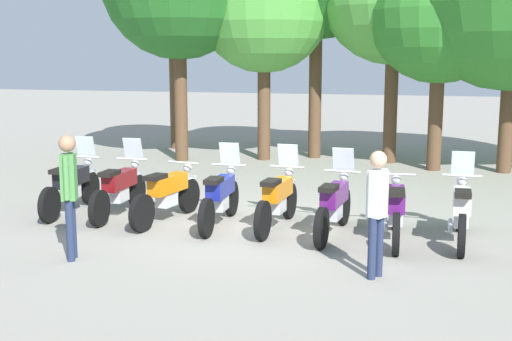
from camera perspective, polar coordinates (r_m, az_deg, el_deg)
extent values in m
plane|color=gray|center=(11.45, -0.66, -4.85)|extent=(80.00, 80.00, 0.00)
cylinder|color=black|center=(13.54, -14.01, -1.47)|extent=(0.13, 0.64, 0.64)
cylinder|color=black|center=(12.21, -17.26, -2.84)|extent=(0.13, 0.64, 0.64)
cube|color=silver|center=(13.48, -14.07, -0.05)|extent=(0.14, 0.37, 0.04)
cube|color=black|center=(12.85, -15.52, -0.54)|extent=(0.30, 0.96, 0.30)
cube|color=silver|center=(12.85, -15.57, -1.77)|extent=(0.24, 0.41, 0.24)
cube|color=black|center=(12.47, -16.42, -0.01)|extent=(0.26, 0.45, 0.08)
cylinder|color=silver|center=(13.41, -14.24, -0.22)|extent=(0.06, 0.23, 0.64)
cylinder|color=silver|center=(13.27, -14.47, 1.14)|extent=(0.62, 0.06, 0.04)
sphere|color=silver|center=(13.41, -14.20, 0.72)|extent=(0.17, 0.17, 0.16)
cylinder|color=silver|center=(12.68, -16.83, -2.26)|extent=(0.10, 0.70, 0.07)
cube|color=silver|center=(13.30, -14.39, 2.03)|extent=(0.37, 0.15, 0.39)
cylinder|color=black|center=(13.07, -10.17, -1.73)|extent=(0.11, 0.64, 0.64)
cylinder|color=black|center=(11.71, -13.27, -3.18)|extent=(0.11, 0.64, 0.64)
cube|color=silver|center=(13.01, -10.21, -0.26)|extent=(0.13, 0.36, 0.04)
cube|color=maroon|center=(12.36, -11.59, -0.78)|extent=(0.28, 0.96, 0.30)
cube|color=silver|center=(12.36, -11.64, -2.05)|extent=(0.23, 0.40, 0.24)
cube|color=black|center=(11.97, -12.44, -0.23)|extent=(0.25, 0.45, 0.08)
cylinder|color=silver|center=(12.93, -10.37, -0.44)|extent=(0.06, 0.23, 0.64)
cylinder|color=silver|center=(12.79, -10.58, 0.97)|extent=(0.62, 0.05, 0.04)
sphere|color=silver|center=(12.93, -10.33, 0.53)|extent=(0.16, 0.16, 0.16)
cylinder|color=silver|center=(12.18, -12.92, -2.57)|extent=(0.09, 0.70, 0.07)
cube|color=silver|center=(12.82, -10.50, 1.89)|extent=(0.36, 0.14, 0.39)
cylinder|color=black|center=(12.50, -5.75, -2.15)|extent=(0.20, 0.65, 0.64)
cylinder|color=black|center=(11.22, -9.74, -3.62)|extent=(0.20, 0.65, 0.64)
cube|color=silver|center=(12.43, -5.77, -0.62)|extent=(0.18, 0.37, 0.04)
cube|color=orange|center=(11.82, -7.54, -1.15)|extent=(0.41, 0.98, 0.30)
cube|color=silver|center=(11.83, -7.64, -2.47)|extent=(0.28, 0.43, 0.24)
cube|color=black|center=(11.45, -8.62, -0.56)|extent=(0.31, 0.47, 0.08)
cylinder|color=silver|center=(12.36, -5.98, -0.80)|extent=(0.09, 0.23, 0.64)
cylinder|color=silver|center=(12.22, -6.22, 0.67)|extent=(0.62, 0.13, 0.04)
sphere|color=silver|center=(12.35, -5.90, 0.21)|extent=(0.18, 0.18, 0.16)
cylinder|color=silver|center=(11.68, -9.08, -2.97)|extent=(0.18, 0.70, 0.07)
cylinder|color=black|center=(12.21, -2.09, -2.39)|extent=(0.12, 0.64, 0.64)
cylinder|color=black|center=(10.76, -4.27, -4.09)|extent=(0.12, 0.64, 0.64)
cube|color=silver|center=(12.14, -2.10, -0.82)|extent=(0.13, 0.36, 0.04)
cube|color=navy|center=(11.45, -3.06, -1.43)|extent=(0.30, 0.96, 0.30)
cube|color=silver|center=(11.46, -3.11, -2.80)|extent=(0.23, 0.41, 0.24)
cube|color=black|center=(11.04, -3.64, -0.85)|extent=(0.26, 0.45, 0.08)
cylinder|color=silver|center=(12.06, -2.21, -1.02)|extent=(0.06, 0.23, 0.64)
cylinder|color=silver|center=(11.92, -2.34, 0.49)|extent=(0.62, 0.06, 0.04)
sphere|color=silver|center=(12.06, -2.17, 0.02)|extent=(0.17, 0.17, 0.16)
cylinder|color=silver|center=(11.24, -4.32, -3.38)|extent=(0.10, 0.70, 0.07)
cube|color=silver|center=(11.94, -2.27, 1.48)|extent=(0.36, 0.15, 0.39)
cylinder|color=black|center=(12.01, 2.90, -2.60)|extent=(0.14, 0.64, 0.64)
cylinder|color=black|center=(10.57, 0.58, -4.31)|extent=(0.14, 0.64, 0.64)
cube|color=silver|center=(11.94, 2.91, -1.01)|extent=(0.14, 0.37, 0.04)
cube|color=orange|center=(11.26, 1.90, -1.61)|extent=(0.32, 0.96, 0.30)
cube|color=silver|center=(11.27, 1.81, -3.01)|extent=(0.24, 0.41, 0.24)
cube|color=black|center=(10.85, 1.29, -1.03)|extent=(0.27, 0.45, 0.08)
cylinder|color=silver|center=(11.86, 2.79, -1.20)|extent=(0.06, 0.23, 0.64)
cylinder|color=silver|center=(11.72, 2.68, 0.33)|extent=(0.62, 0.07, 0.04)
sphere|color=silver|center=(11.86, 2.85, -0.15)|extent=(0.17, 0.17, 0.16)
cylinder|color=silver|center=(11.05, 0.56, -3.58)|extent=(0.11, 0.70, 0.07)
cube|color=silver|center=(11.74, 2.77, 1.33)|extent=(0.37, 0.15, 0.39)
cylinder|color=black|center=(11.64, 7.53, -3.08)|extent=(0.15, 0.65, 0.64)
cylinder|color=black|center=(10.17, 5.62, -4.93)|extent=(0.15, 0.65, 0.64)
cube|color=silver|center=(11.56, 7.57, -1.44)|extent=(0.15, 0.37, 0.04)
cube|color=#59196B|center=(10.87, 6.74, -2.09)|extent=(0.34, 0.97, 0.30)
cube|color=silver|center=(10.88, 6.65, -3.53)|extent=(0.25, 0.42, 0.24)
cube|color=black|center=(10.45, 6.25, -1.50)|extent=(0.27, 0.46, 0.08)
cylinder|color=silver|center=(11.48, 7.47, -1.64)|extent=(0.07, 0.23, 0.64)
cylinder|color=silver|center=(11.34, 7.40, -0.07)|extent=(0.62, 0.09, 0.04)
sphere|color=silver|center=(11.48, 7.53, -0.55)|extent=(0.17, 0.17, 0.16)
cylinder|color=silver|center=(10.65, 5.43, -4.14)|extent=(0.13, 0.70, 0.07)
cube|color=silver|center=(11.36, 7.49, 0.97)|extent=(0.37, 0.16, 0.39)
cylinder|color=black|center=(11.51, 11.81, -3.35)|extent=(0.15, 0.65, 0.64)
cylinder|color=black|center=(10.00, 11.90, -5.34)|extent=(0.15, 0.65, 0.64)
cube|color=silver|center=(11.44, 11.87, -1.69)|extent=(0.15, 0.37, 0.04)
cube|color=#59196B|center=(10.73, 11.91, -2.40)|extent=(0.33, 0.97, 0.30)
cube|color=silver|center=(10.74, 11.86, -3.86)|extent=(0.25, 0.42, 0.24)
cube|color=black|center=(10.30, 11.98, -1.83)|extent=(0.27, 0.46, 0.08)
cylinder|color=silver|center=(11.35, 11.87, -1.90)|extent=(0.07, 0.23, 0.64)
cylinder|color=silver|center=(11.20, 11.93, -0.32)|extent=(0.62, 0.08, 0.04)
sphere|color=silver|center=(11.35, 11.90, -0.80)|extent=(0.17, 0.17, 0.16)
cylinder|color=silver|center=(10.46, 10.99, -4.54)|extent=(0.12, 0.70, 0.07)
cylinder|color=black|center=(11.66, 17.07, -3.41)|extent=(0.11, 0.64, 0.64)
cylinder|color=black|center=(10.15, 17.19, -5.35)|extent=(0.11, 0.64, 0.64)
cube|color=silver|center=(11.59, 17.15, -1.77)|extent=(0.12, 0.36, 0.04)
cube|color=silver|center=(10.87, 17.22, -2.46)|extent=(0.27, 0.95, 0.30)
cube|color=silver|center=(10.88, 17.15, -3.91)|extent=(0.22, 0.40, 0.24)
cube|color=black|center=(10.44, 17.31, -1.90)|extent=(0.25, 0.44, 0.08)
cylinder|color=silver|center=(11.50, 17.16, -1.98)|extent=(0.05, 0.23, 0.64)
cylinder|color=silver|center=(11.35, 17.25, -0.42)|extent=(0.62, 0.04, 0.04)
sphere|color=silver|center=(11.50, 17.21, -0.89)|extent=(0.16, 0.16, 0.16)
cylinder|color=silver|center=(10.60, 16.29, -4.56)|extent=(0.08, 0.70, 0.07)
cube|color=silver|center=(11.38, 17.29, 0.63)|extent=(0.36, 0.14, 0.39)
cylinder|color=#232D4C|center=(9.01, 10.49, -6.38)|extent=(0.15, 0.15, 0.82)
cylinder|color=#232D4C|center=(8.87, 9.90, -6.62)|extent=(0.15, 0.15, 0.82)
cube|color=silver|center=(8.77, 10.34, -1.97)|extent=(0.28, 0.29, 0.62)
cylinder|color=silver|center=(8.90, 10.89, -1.71)|extent=(0.11, 0.11, 0.59)
cylinder|color=silver|center=(8.63, 9.78, -2.03)|extent=(0.11, 0.11, 0.59)
sphere|color=#DBAD89|center=(8.69, 10.43, 0.94)|extent=(0.30, 0.30, 0.22)
cylinder|color=#232D4C|center=(10.00, -15.44, -4.79)|extent=(0.14, 0.14, 0.88)
cylinder|color=#232D4C|center=(9.84, -15.64, -5.04)|extent=(0.14, 0.14, 0.88)
cube|color=#4C8C47|center=(9.76, -15.75, -0.55)|extent=(0.26, 0.27, 0.66)
cylinder|color=#4C8C47|center=(9.91, -15.56, -0.29)|extent=(0.10, 0.10, 0.63)
cylinder|color=#4C8C47|center=(9.60, -15.95, -0.62)|extent=(0.10, 0.10, 0.63)
sphere|color=#A87A5B|center=(9.69, -15.88, 2.23)|extent=(0.30, 0.30, 0.24)
cylinder|color=brown|center=(21.17, -6.91, 6.41)|extent=(0.36, 0.36, 3.34)
sphere|color=#3D8E33|center=(21.20, -7.07, 13.97)|extent=(3.22, 3.22, 3.22)
cylinder|color=brown|center=(18.61, -6.46, 6.06)|extent=(0.36, 0.36, 3.41)
cylinder|color=brown|center=(18.67, 0.68, 5.47)|extent=(0.36, 0.36, 2.97)
sphere|color=#4C9E3D|center=(18.66, 0.70, 13.99)|extent=(3.68, 3.68, 3.68)
cylinder|color=brown|center=(19.10, 5.09, 6.93)|extent=(0.36, 0.36, 3.91)
cylinder|color=brown|center=(18.48, 11.47, 5.65)|extent=(0.36, 0.36, 3.25)
cylinder|color=brown|center=(17.52, 15.12, 4.46)|extent=(0.36, 0.36, 2.74)
sphere|color=#2D7A28|center=(17.48, 15.51, 13.05)|extent=(3.59, 3.59, 3.59)
cylinder|color=brown|center=(17.69, 20.68, 4.41)|extent=(0.36, 0.36, 2.86)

